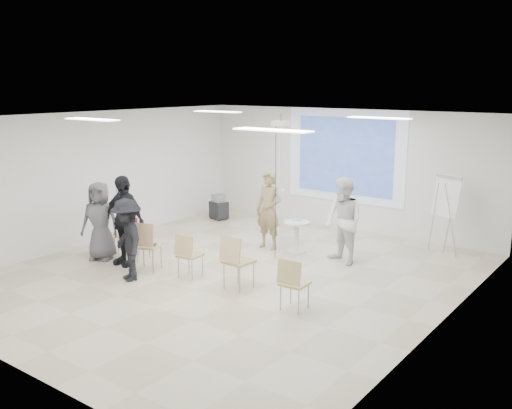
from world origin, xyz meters
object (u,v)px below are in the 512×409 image
Objects in this scene: chair_far_left at (105,233)px; laptop at (148,244)px; audience_mid at (127,234)px; audience_outer at (100,216)px; chair_right_inner at (235,258)px; flipchart_easel at (447,197)px; chair_left_mid at (134,234)px; audience_left at (124,214)px; pedestal_table at (296,235)px; chair_left_inner at (146,242)px; chair_right_far at (293,280)px; av_cart at (219,208)px; player_right at (344,216)px; chair_center at (188,252)px; player_left at (269,205)px.

laptop is (1.49, -0.14, 0.05)m from chair_far_left.
audience_mid is at bearing 79.01° from laptop.
audience_outer is (0.15, -0.23, 0.43)m from chair_far_left.
flipchart_easel reaches higher than chair_right_inner.
chair_far_left is 0.91× the size of chair_left_mid.
audience_left is 6.73m from flipchart_easel.
chair_right_inner is 0.57× the size of audience_mid.
audience_outer is (-3.00, -2.85, 0.52)m from pedestal_table.
chair_left_inner is (-1.64, -2.86, 0.20)m from pedestal_table.
chair_left_inner is 1.00× the size of chair_right_inner.
audience_mid is (-3.27, -0.58, 0.36)m from chair_right_far.
audience_outer reaches higher than flipchart_easel.
chair_left_mid is at bearing -179.42° from chair_right_inner.
chair_left_inner is 0.55× the size of audience_outer.
pedestal_table is 0.41× the size of audience_outer.
chair_right_inner is 0.47× the size of audience_left.
av_cart is at bearing 90.44° from chair_left_inner.
chair_right_inner is at bearing 163.14° from laptop.
audience_mid reaches higher than av_cart.
flipchart_easel is at bearing 39.45° from chair_left_mid.
chair_right_far is (0.54, -2.70, -0.46)m from player_right.
chair_left_mid is at bearing -123.68° from player_right.
chair_far_left is 7.29m from flipchart_easel.
chair_center is at bearing 172.68° from chair_right_far.
audience_outer is at bearing -175.02° from audience_mid.
flipchart_easel is (5.63, 4.62, 0.34)m from audience_outer.
chair_far_left reaches higher than pedestal_table.
audience_mid is (-0.90, -3.27, -0.11)m from player_left.
av_cart reaches higher than laptop.
chair_right_inner reaches higher than chair_left_mid.
player_right is 2.38× the size of chair_far_left.
player_left is 3.39m from audience_mid.
av_cart is (-5.97, -0.42, -0.95)m from flipchart_easel.
chair_right_inner is (3.53, 0.03, 0.10)m from chair_far_left.
player_right is at bearing -4.74° from pedestal_table.
chair_right_far is (4.15, -0.35, -0.02)m from chair_left_mid.
chair_far_left is 1.49m from laptop.
chair_left_mid is 0.53× the size of flipchart_easel.
chair_left_inner reaches higher than chair_right_far.
chair_left_mid is 1.35× the size of av_cart.
chair_left_mid is (0.72, 0.17, 0.05)m from chair_far_left.
player_left reaches higher than laptop.
audience_left reaches higher than laptop.
audience_left is (-3.51, -2.69, 0.07)m from player_right.
laptop is at bearing -22.68° from chair_left_mid.
player_left is 1.96× the size of chair_left_inner.
chair_far_left reaches higher than laptop.
chair_left_mid is 0.91× the size of chair_left_inner.
audience_mid is (-2.74, -3.28, -0.10)m from player_right.
flipchart_easel is (3.28, 1.88, 0.28)m from player_left.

